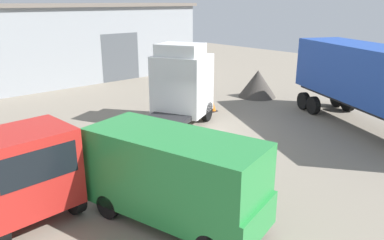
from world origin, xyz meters
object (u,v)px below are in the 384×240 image
object	(u,v)px
tractor_unit_white	(178,88)
traffic_cone	(213,107)
delivery_van_green	(178,177)
gravel_pile	(258,84)
flatbed_truck_red	(10,165)
oil_drum	(205,100)
container_trailer_orange	(375,78)

from	to	relation	value
tractor_unit_white	traffic_cone	size ratio (longest dim) A/B	12.13
delivery_van_green	gravel_pile	size ratio (longest dim) A/B	2.25
delivery_van_green	flatbed_truck_red	world-z (taller)	flatbed_truck_red
oil_drum	traffic_cone	distance (m)	0.96
flatbed_truck_red	gravel_pile	distance (m)	16.58
flatbed_truck_red	tractor_unit_white	bearing A→B (deg)	103.29
container_trailer_orange	delivery_van_green	distance (m)	11.95
container_trailer_orange	flatbed_truck_red	bearing A→B (deg)	-78.45
traffic_cone	gravel_pile	bearing A→B (deg)	6.81
gravel_pile	oil_drum	bearing A→B (deg)	175.05
tractor_unit_white	traffic_cone	bearing A→B (deg)	-17.04
delivery_van_green	tractor_unit_white	bearing A→B (deg)	125.54
container_trailer_orange	gravel_pile	xyz separation A→B (m)	(1.16, 7.75, -1.66)
tractor_unit_white	flatbed_truck_red	bearing A→B (deg)	170.65
flatbed_truck_red	gravel_pile	world-z (taller)	flatbed_truck_red
traffic_cone	container_trailer_orange	bearing A→B (deg)	-64.89
traffic_cone	tractor_unit_white	bearing A→B (deg)	-170.61
flatbed_truck_red	oil_drum	xyz separation A→B (m)	(11.86, 4.07, -0.83)
tractor_unit_white	gravel_pile	size ratio (longest dim) A/B	2.77
traffic_cone	oil_drum	bearing A→B (deg)	75.42
tractor_unit_white	oil_drum	world-z (taller)	tractor_unit_white
flatbed_truck_red	traffic_cone	world-z (taller)	flatbed_truck_red
container_trailer_orange	flatbed_truck_red	size ratio (longest dim) A/B	1.16
container_trailer_orange	traffic_cone	world-z (taller)	container_trailer_orange
delivery_van_green	traffic_cone	distance (m)	11.28
oil_drum	traffic_cone	size ratio (longest dim) A/B	1.60
container_trailer_orange	gravel_pile	bearing A→B (deg)	-161.84
tractor_unit_white	oil_drum	distance (m)	3.73
oil_drum	flatbed_truck_red	bearing A→B (deg)	-161.06
tractor_unit_white	container_trailer_orange	xyz separation A→B (m)	(6.29, -6.72, 0.65)
tractor_unit_white	delivery_van_green	world-z (taller)	tractor_unit_white
delivery_van_green	traffic_cone	size ratio (longest dim) A/B	9.85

